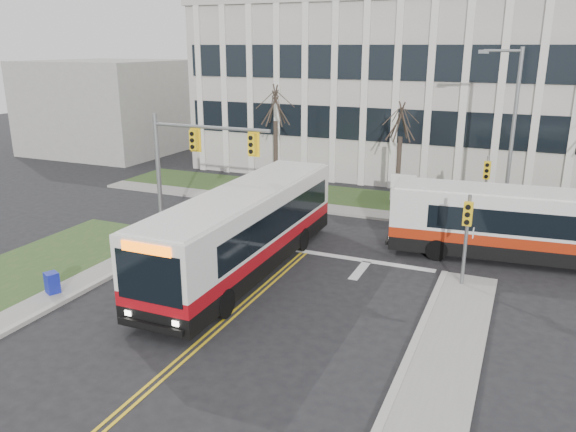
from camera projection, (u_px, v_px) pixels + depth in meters
The scene contains 15 objects.
ground at pixel (216, 330), 19.04m from camera, with size 120.00×120.00×0.00m, color black.
sidewalk_cross at pixel (438, 222), 30.46m from camera, with size 44.00×1.60×0.14m, color #9E9B93.
building_lawn at pixel (446, 209), 32.92m from camera, with size 44.00×5.00×0.12m, color #2F4D21.
office_building at pixel (477, 91), 41.73m from camera, with size 40.00×16.00×12.00m, color beige.
building_annex at pixel (111, 106), 50.59m from camera, with size 12.00×12.00×8.00m, color #9E9B93.
mast_arm_signal at pixel (187, 157), 26.22m from camera, with size 6.11×0.38×6.20m.
signal_pole_near at pixel (467, 228), 21.63m from camera, with size 0.34×0.39×3.80m.
signal_pole_far at pixel (486, 181), 29.09m from camera, with size 0.34×0.39×3.80m.
streetlight at pixel (510, 128), 28.69m from camera, with size 2.15×0.25×9.20m.
directory_sign at pixel (403, 188), 33.11m from camera, with size 1.50×0.12×2.00m.
tree_left at pixel (275, 107), 35.52m from camera, with size 1.80×1.80×7.70m.
tree_mid at pixel (401, 123), 32.83m from camera, with size 1.80×1.80×6.82m.
bus_main at pixel (245, 232), 23.52m from camera, with size 2.83×13.06×3.48m, color silver, non-canonical shape.
bus_cross at pixel (527, 227), 24.74m from camera, with size 2.55×11.77×3.14m, color silver, non-canonical shape.
newspaper_box_blue at pixel (52, 284), 21.49m from camera, with size 0.50×0.45×0.95m, color navy.
Camera 1 is at (9.04, -14.71, 9.24)m, focal length 35.00 mm.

